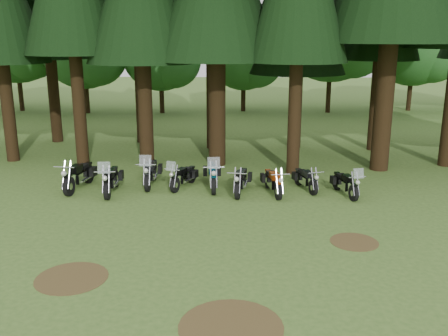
{
  "coord_description": "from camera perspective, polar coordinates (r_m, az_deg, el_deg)",
  "views": [
    {
      "loc": [
        1.18,
        -13.11,
        5.82
      ],
      "look_at": [
        0.54,
        5.0,
        1.0
      ],
      "focal_mm": 40.0,
      "sensor_mm": 36.0,
      "label": 1
    }
  ],
  "objects": [
    {
      "name": "ground",
      "position": [
        14.39,
        -2.89,
        -8.98
      ],
      "size": [
        120.0,
        120.0,
        0.0
      ],
      "primitive_type": "plane",
      "color": "#416425",
      "rests_on": "ground"
    },
    {
      "name": "decid_1",
      "position": [
        42.49,
        -22.5,
        13.83
      ],
      "size": [
        7.91,
        7.69,
        9.88
      ],
      "color": "#302010",
      "rests_on": "ground"
    },
    {
      "name": "decid_2",
      "position": [
        39.63,
        -15.44,
        13.13
      ],
      "size": [
        6.72,
        6.53,
        8.4
      ],
      "color": "#302010",
      "rests_on": "ground"
    },
    {
      "name": "decid_3",
      "position": [
        38.71,
        -6.92,
        12.86
      ],
      "size": [
        6.12,
        5.95,
        7.65
      ],
      "color": "#302010",
      "rests_on": "ground"
    },
    {
      "name": "decid_4",
      "position": [
        39.46,
        2.66,
        12.78
      ],
      "size": [
        5.93,
        5.76,
        7.41
      ],
      "color": "#302010",
      "rests_on": "ground"
    },
    {
      "name": "decid_5",
      "position": [
        39.47,
        12.85,
        15.14
      ],
      "size": [
        8.45,
        8.21,
        10.56
      ],
      "color": "#302010",
      "rests_on": "ground"
    },
    {
      "name": "decid_6",
      "position": [
        42.39,
        21.42,
        13.08
      ],
      "size": [
        7.06,
        6.86,
        8.82
      ],
      "color": "#302010",
      "rests_on": "ground"
    },
    {
      "name": "dirt_patch_0",
      "position": [
        13.21,
        -17.02,
        -11.92
      ],
      "size": [
        1.8,
        1.8,
        0.01
      ],
      "primitive_type": "cylinder",
      "color": "#4C3D1E",
      "rests_on": "ground"
    },
    {
      "name": "dirt_patch_1",
      "position": [
        15.17,
        14.66,
        -8.17
      ],
      "size": [
        1.4,
        1.4,
        0.01
      ],
      "primitive_type": "cylinder",
      "color": "#4C3D1E",
      "rests_on": "ground"
    },
    {
      "name": "dirt_patch_2",
      "position": [
        10.81,
        0.8,
        -17.66
      ],
      "size": [
        2.2,
        2.2,
        0.01
      ],
      "primitive_type": "cylinder",
      "color": "#4C3D1E",
      "rests_on": "ground"
    },
    {
      "name": "motorcycle_0",
      "position": [
        20.23,
        -16.24,
        -0.92
      ],
      "size": [
        0.49,
        2.47,
        1.01
      ],
      "rotation": [
        0.0,
        0.0,
        -0.13
      ],
      "color": "black",
      "rests_on": "ground"
    },
    {
      "name": "motorcycle_1",
      "position": [
        19.41,
        -12.79,
        -1.37
      ],
      "size": [
        0.51,
        2.4,
        1.51
      ],
      "rotation": [
        0.0,
        0.0,
        0.07
      ],
      "color": "black",
      "rests_on": "ground"
    },
    {
      "name": "motorcycle_2",
      "position": [
        20.11,
        -8.36,
        -0.58
      ],
      "size": [
        0.45,
        2.41,
        1.52
      ],
      "rotation": [
        0.0,
        0.0,
        0.02
      ],
      "color": "black",
      "rests_on": "ground"
    },
    {
      "name": "motorcycle_3",
      "position": [
        19.68,
        -4.68,
        -1.04
      ],
      "size": [
        0.97,
        2.0,
        1.29
      ],
      "rotation": [
        0.0,
        0.0,
        -0.37
      ],
      "color": "black",
      "rests_on": "ground"
    },
    {
      "name": "motorcycle_4",
      "position": [
        19.53,
        -1.31,
        -0.88
      ],
      "size": [
        0.56,
        2.44,
        1.53
      ],
      "rotation": [
        0.0,
        0.0,
        0.1
      ],
      "color": "black",
      "rests_on": "ground"
    },
    {
      "name": "motorcycle_5",
      "position": [
        18.97,
        1.95,
        -1.54
      ],
      "size": [
        0.47,
        2.2,
        0.9
      ],
      "rotation": [
        0.0,
        0.0,
        -0.15
      ],
      "color": "black",
      "rests_on": "ground"
    },
    {
      "name": "motorcycle_6",
      "position": [
        18.97,
        5.63,
        -1.64
      ],
      "size": [
        0.56,
        2.13,
        0.88
      ],
      "rotation": [
        0.0,
        0.0,
        0.2
      ],
      "color": "black",
      "rests_on": "ground"
    },
    {
      "name": "motorcycle_7",
      "position": [
        19.6,
        9.31,
        -1.33
      ],
      "size": [
        0.7,
        1.91,
        0.8
      ],
      "rotation": [
        0.0,
        0.0,
        0.3
      ],
      "color": "black",
      "rests_on": "ground"
    },
    {
      "name": "motorcycle_8",
      "position": [
        19.23,
        13.71,
        -1.81
      ],
      "size": [
        0.74,
        2.06,
        1.3
      ],
      "rotation": [
        0.0,
        0.0,
        0.24
      ],
      "color": "black",
      "rests_on": "ground"
    }
  ]
}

